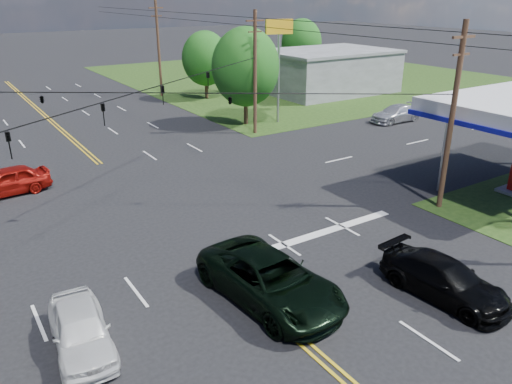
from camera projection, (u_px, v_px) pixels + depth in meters
ground at (145, 204)px, 27.02m from camera, size 280.00×280.00×0.00m
grass_ne at (297, 75)px, 69.68m from camera, size 46.00×48.00×0.03m
stop_bar at (310, 237)px, 23.34m from camera, size 10.00×0.50×0.02m
retail_ne at (327, 72)px, 56.99m from camera, size 14.00×10.00×4.40m
pole_se at (452, 116)px, 24.80m from camera, size 1.60×0.28×9.50m
pole_ne at (255, 72)px, 38.80m from camera, size 1.60×0.28×9.50m
pole_right_far at (159, 48)px, 53.48m from camera, size 1.60×0.28×10.00m
span_wire_signals at (135, 93)px, 24.80m from camera, size 26.00×18.00×1.13m
power_lines at (146, 41)px, 22.28m from camera, size 26.04×100.00×0.64m
tree_right_a at (246, 67)px, 41.66m from camera, size 5.70×5.70×8.18m
tree_right_b at (205, 59)px, 52.50m from camera, size 4.94×4.94×7.09m
tree_far_r at (301, 43)px, 65.93m from camera, size 5.32×5.32×7.63m
pickup_dkgreen at (270, 279)px, 18.22m from camera, size 3.43×6.52×1.75m
suv_black at (444, 279)px, 18.52m from camera, size 2.43×5.15×1.45m
pickup_white at (81, 330)px, 15.74m from camera, size 2.14×4.40×1.45m
sedan_red at (6, 181)px, 27.98m from camera, size 4.79×2.29×1.58m
sedan_far at (396, 114)px, 44.03m from camera, size 5.04×2.12×1.45m
polesign_ne at (279, 42)px, 41.54m from camera, size 2.37×0.80×8.65m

